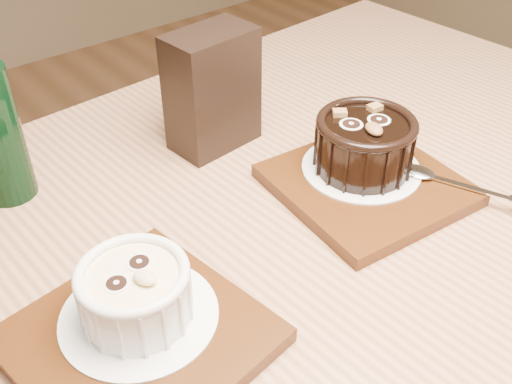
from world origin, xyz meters
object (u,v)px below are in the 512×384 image
at_px(table, 282,325).
at_px(ramekin_dark, 365,142).
at_px(tray_right, 367,185).
at_px(condiment_stand, 212,90).
at_px(ramekin_white, 135,291).
at_px(tray_left, 139,339).

xyz_separation_m(table, ramekin_dark, (0.15, 0.04, 0.14)).
bearing_deg(tray_right, condiment_stand, 111.16).
bearing_deg(condiment_stand, table, -108.70).
bearing_deg(table, ramekin_dark, 16.53).
bearing_deg(ramekin_white, tray_right, -17.57).
xyz_separation_m(table, condiment_stand, (0.07, 0.21, 0.16)).
distance_m(tray_left, ramekin_white, 0.04).
distance_m(ramekin_white, condiment_stand, 0.29).
height_order(ramekin_white, condiment_stand, condiment_stand).
xyz_separation_m(table, ramekin_white, (-0.15, 0.01, 0.14)).
distance_m(tray_left, ramekin_dark, 0.31).
bearing_deg(table, ramekin_white, 174.26).
relative_size(tray_left, condiment_stand, 1.29).
xyz_separation_m(ramekin_white, ramekin_dark, (0.30, 0.03, 0.01)).
bearing_deg(condiment_stand, tray_left, -137.26).
height_order(table, tray_left, tray_left).
bearing_deg(tray_left, condiment_stand, 42.74).
bearing_deg(tray_left, ramekin_dark, 8.18).
relative_size(tray_left, tray_right, 1.00).
distance_m(ramekin_dark, condiment_stand, 0.18).
bearing_deg(condiment_stand, ramekin_white, -138.00).
distance_m(tray_left, tray_right, 0.30).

